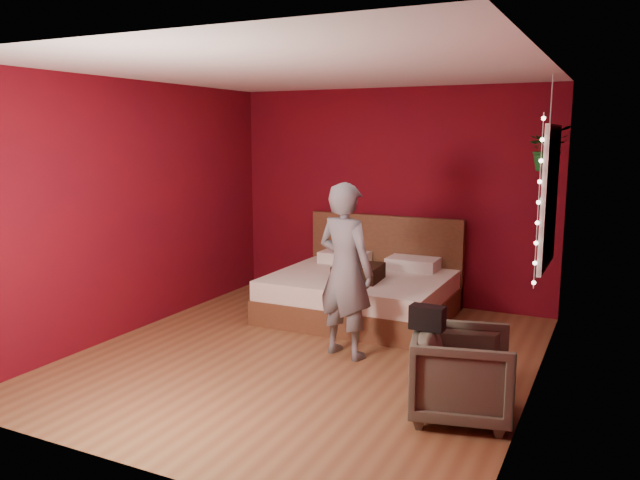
# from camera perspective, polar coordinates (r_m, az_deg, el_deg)

# --- Properties ---
(floor) EXTENTS (4.50, 4.50, 0.00)m
(floor) POSITION_cam_1_polar(r_m,az_deg,el_deg) (5.95, -1.16, -10.49)
(floor) COLOR brown
(floor) RESTS_ON ground
(room_walls) EXTENTS (4.04, 4.54, 2.62)m
(room_walls) POSITION_cam_1_polar(r_m,az_deg,el_deg) (5.60, -1.22, 5.86)
(room_walls) COLOR maroon
(room_walls) RESTS_ON ground
(window) EXTENTS (0.05, 0.97, 1.27)m
(window) POSITION_cam_1_polar(r_m,az_deg,el_deg) (5.92, 20.21, 3.73)
(window) COLOR white
(window) RESTS_ON room_walls
(fairy_lights) EXTENTS (0.04, 0.04, 1.45)m
(fairy_lights) POSITION_cam_1_polar(r_m,az_deg,el_deg) (5.40, 19.35, 3.27)
(fairy_lights) COLOR silver
(fairy_lights) RESTS_ON room_walls
(bed) EXTENTS (1.94, 1.65, 1.07)m
(bed) POSITION_cam_1_polar(r_m,az_deg,el_deg) (7.16, 3.96, -4.69)
(bed) COLOR brown
(bed) RESTS_ON ground
(person) EXTENTS (0.67, 0.53, 1.63)m
(person) POSITION_cam_1_polar(r_m,az_deg,el_deg) (5.74, 2.33, -2.80)
(person) COLOR slate
(person) RESTS_ON ground
(armchair) EXTENTS (0.86, 0.85, 0.65)m
(armchair) POSITION_cam_1_polar(r_m,az_deg,el_deg) (4.75, 12.85, -11.86)
(armchair) COLOR #555543
(armchair) RESTS_ON ground
(handbag) EXTENTS (0.25, 0.13, 0.18)m
(handbag) POSITION_cam_1_polar(r_m,az_deg,el_deg) (4.60, 9.79, -7.01)
(handbag) COLOR black
(handbag) RESTS_ON armchair
(throw_pillow) EXTENTS (0.51, 0.51, 0.17)m
(throw_pillow) POSITION_cam_1_polar(r_m,az_deg,el_deg) (6.78, 3.54, -2.96)
(throw_pillow) COLOR black
(throw_pillow) RESTS_ON bed
(hanging_plant) EXTENTS (0.50, 0.47, 0.90)m
(hanging_plant) POSITION_cam_1_polar(r_m,az_deg,el_deg) (6.42, 20.17, 7.89)
(hanging_plant) COLOR silver
(hanging_plant) RESTS_ON room_walls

